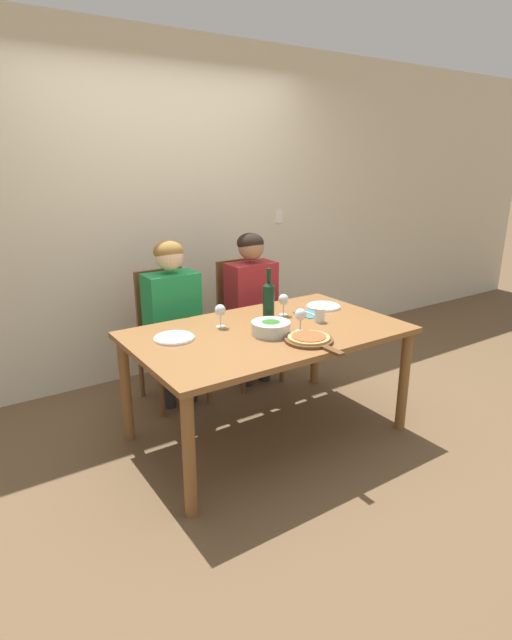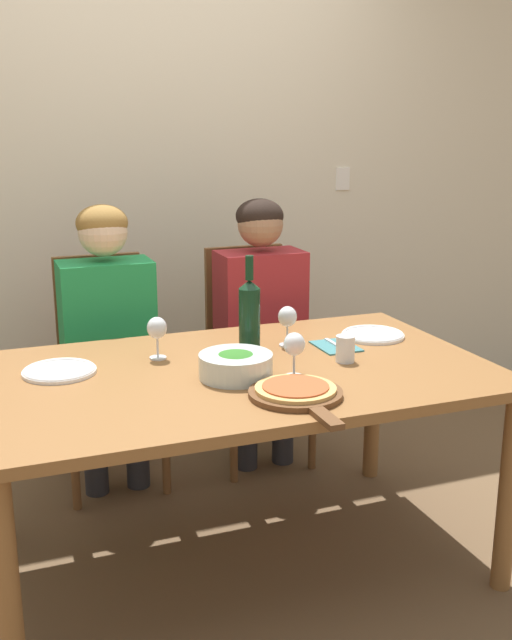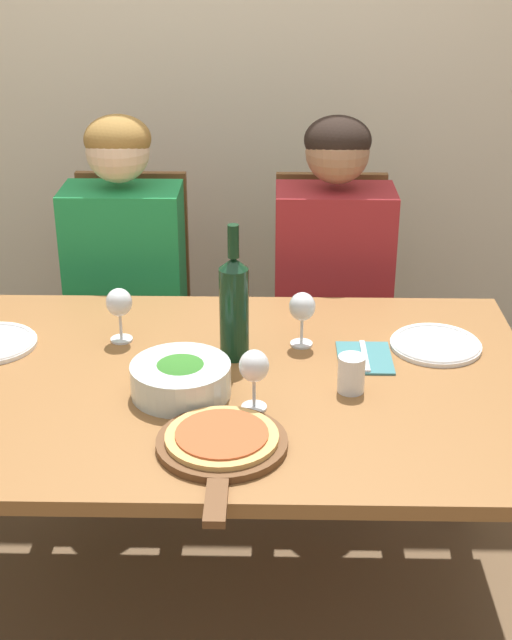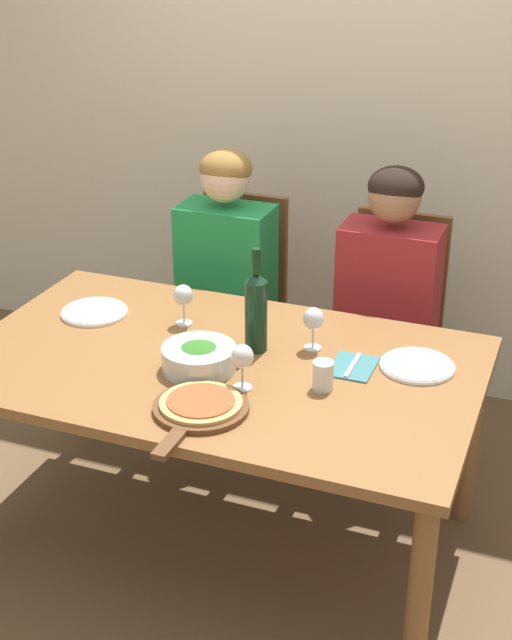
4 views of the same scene
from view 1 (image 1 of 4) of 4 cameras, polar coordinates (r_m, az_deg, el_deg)
name	(u,v)px [view 1 (image 1 of 4)]	position (r m, az deg, el deg)	size (l,w,h in m)	color
ground_plane	(267,433)	(3.45, 1.26, -12.77)	(40.00, 40.00, 0.00)	brown
back_wall	(169,212)	(4.24, -9.97, 12.06)	(10.00, 0.06, 2.70)	beige
dining_table	(268,342)	(3.17, 1.34, -2.50)	(1.70, 1.03, 0.74)	brown
chair_left	(168,333)	(3.80, -10.05, -1.43)	(0.42, 0.42, 0.99)	brown
chair_right	(245,317)	(4.11, -1.32, 0.30)	(0.42, 0.42, 0.99)	brown
person_woman	(173,309)	(3.64, -9.47, 1.30)	(0.47, 0.51, 1.22)	#28282D
person_man	(252,295)	(3.95, -0.42, 2.88)	(0.47, 0.51, 1.22)	#28282D
wine_bottle	(269,301)	(3.24, 1.45, 2.18)	(0.08, 0.08, 0.36)	black
broccoli_bowl	(271,328)	(3.05, 1.70, -0.88)	(0.24, 0.24, 0.09)	silver
dinner_plate_left	(174,338)	(3.01, -9.34, -2.01)	(0.24, 0.24, 0.02)	white
dinner_plate_right	(323,306)	(3.65, 7.72, 1.57)	(0.24, 0.24, 0.02)	white
pizza_on_board	(310,339)	(2.95, 6.16, -2.21)	(0.29, 0.43, 0.04)	brown
wine_glass_left	(220,311)	(3.17, -4.11, 0.98)	(0.07, 0.07, 0.15)	silver
wine_glass_right	(284,301)	(3.41, 3.16, 2.22)	(0.07, 0.07, 0.15)	silver
wine_glass_centre	(301,316)	(3.08, 5.11, 0.49)	(0.07, 0.07, 0.15)	silver
water_tumbler	(320,315)	(3.31, 7.28, 0.57)	(0.07, 0.07, 0.09)	silver
fork_on_napkin	(309,314)	(3.47, 6.06, 0.72)	(0.14, 0.18, 0.01)	#387075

